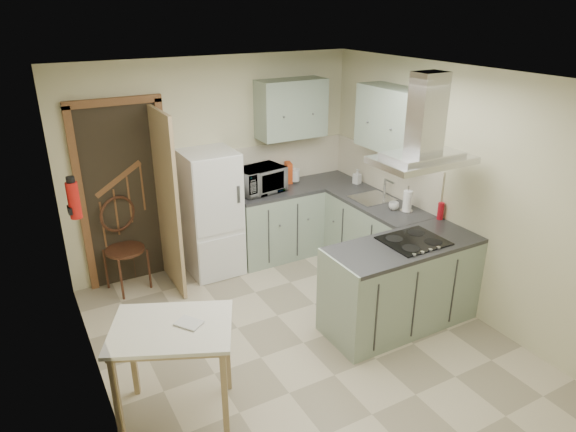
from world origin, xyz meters
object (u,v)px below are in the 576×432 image
fridge (211,213)px  bentwood_chair (125,250)px  extractor_hood (422,160)px  drop_leaf_table (176,372)px  peninsula (402,284)px  microwave (260,180)px

fridge → bentwood_chair: size_ratio=1.54×
extractor_hood → drop_leaf_table: (-2.46, -0.13, -1.30)m
fridge → extractor_hood: (1.32, -1.98, 0.97)m
peninsula → microwave: bearing=106.1°
fridge → peninsula: 2.35m
peninsula → microwave: 2.15m
fridge → extractor_hood: 2.57m
drop_leaf_table → microwave: bearing=74.5°
drop_leaf_table → bentwood_chair: size_ratio=0.91×
extractor_hood → microwave: bearing=108.7°
extractor_hood → drop_leaf_table: size_ratio=1.01×
drop_leaf_table → microwave: size_ratio=1.58×
fridge → bentwood_chair: fridge is taller
microwave → bentwood_chair: bearing=168.6°
bentwood_chair → microwave: 1.76m
peninsula → drop_leaf_table: size_ratio=1.75×
fridge → peninsula: size_ratio=0.97×
peninsula → bentwood_chair: bearing=137.6°
drop_leaf_table → microwave: 2.85m
fridge → microwave: fridge is taller
fridge → extractor_hood: size_ratio=1.67×
fridge → drop_leaf_table: fridge is taller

